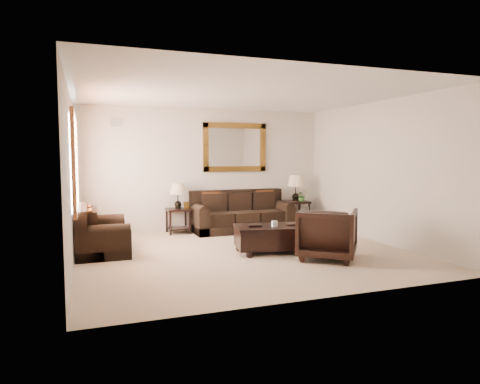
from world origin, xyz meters
name	(u,v)px	position (x,y,z in m)	size (l,w,h in m)	color
room	(245,174)	(0.00, 0.00, 1.35)	(5.51, 5.01, 2.71)	tan
window	(75,163)	(-2.70, 0.90, 1.55)	(0.07, 1.96, 1.66)	white
mirror	(235,147)	(0.68, 2.47, 1.85)	(1.50, 0.06, 1.10)	#543810
air_vent	(117,122)	(-1.90, 2.48, 2.35)	(0.25, 0.02, 0.18)	#999999
sofa	(241,216)	(0.68, 2.07, 0.32)	(2.17, 0.94, 0.89)	black
loveseat	(99,235)	(-2.35, 0.87, 0.30)	(0.86, 1.44, 0.81)	black
end_table_left	(178,201)	(-0.70, 2.21, 0.70)	(0.49, 0.49, 1.08)	black
end_table_right	(296,193)	(2.09, 2.19, 0.79)	(0.55, 0.55, 1.21)	black
coffee_table	(275,235)	(0.52, -0.10, 0.29)	(1.45, 0.95, 0.57)	black
armchair	(328,231)	(1.11, -0.84, 0.45)	(0.88, 0.82, 0.91)	black
potted_plant	(302,197)	(2.21, 2.09, 0.70)	(0.24, 0.27, 0.21)	#2B571E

